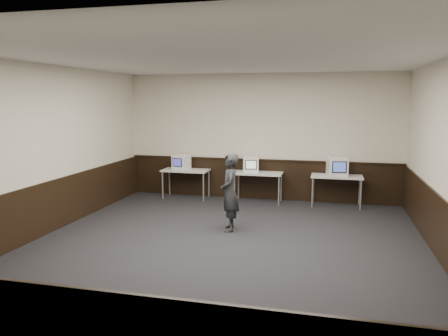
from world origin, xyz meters
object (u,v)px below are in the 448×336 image
object	(u,v)px
emac_left	(181,162)
emac_center	(251,164)
desk_center	(258,175)
desk_right	(337,178)
desk_left	(186,172)
emac_right	(337,167)
person	(230,192)

from	to	relation	value
emac_left	emac_center	distance (m)	1.82
desk_center	desk_right	world-z (taller)	same
emac_left	desk_left	bearing A→B (deg)	5.73
emac_right	desk_right	bearing A→B (deg)	76.36
desk_center	emac_center	size ratio (longest dim) A/B	2.53
emac_center	person	bearing A→B (deg)	-101.19
desk_left	emac_left	distance (m)	0.29
emac_right	person	xyz separation A→B (m)	(-2.04, -2.48, -0.21)
emac_left	emac_center	bearing A→B (deg)	13.49
desk_left	desk_center	xyz separation A→B (m)	(1.90, 0.00, 0.00)
desk_right	person	size ratio (longest dim) A/B	0.79
desk_center	emac_center	xyz separation A→B (m)	(-0.20, 0.05, 0.26)
emac_center	person	distance (m)	2.57
desk_right	emac_right	xyz separation A→B (m)	(-0.00, -0.03, 0.29)
desk_center	person	world-z (taller)	person
desk_center	emac_right	bearing A→B (deg)	-1.02
emac_center	emac_right	distance (m)	2.10
person	desk_center	bearing A→B (deg)	163.01
emac_left	desk_right	bearing A→B (deg)	12.32
emac_center	emac_right	world-z (taller)	emac_right
emac_center	desk_center	bearing A→B (deg)	-25.25
desk_right	person	distance (m)	3.24
emac_left	emac_right	xyz separation A→B (m)	(3.92, -0.05, 0.04)
desk_left	emac_center	distance (m)	1.72
desk_left	emac_center	world-z (taller)	emac_center
emac_left	person	distance (m)	3.16
desk_center	desk_left	bearing A→B (deg)	180.00
emac_right	emac_center	bearing A→B (deg)	166.46
desk_left	desk_right	size ratio (longest dim) A/B	1.00
emac_left	emac_right	distance (m)	3.92
emac_right	person	distance (m)	3.22
desk_left	desk_center	bearing A→B (deg)	0.00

